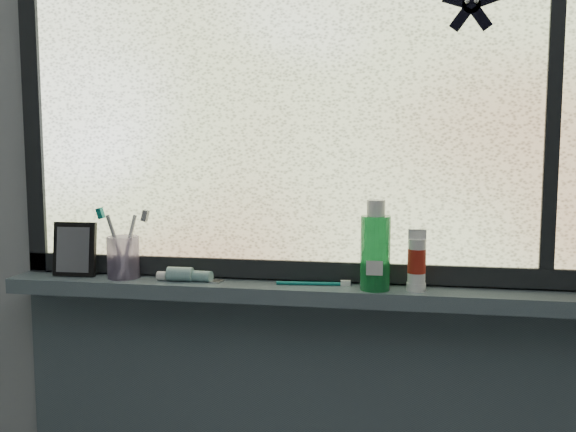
{
  "coord_description": "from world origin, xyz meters",
  "views": [
    {
      "loc": [
        0.24,
        -0.38,
        1.39
      ],
      "look_at": [
        -0.01,
        1.05,
        1.22
      ],
      "focal_mm": 40.0,
      "sensor_mm": 36.0,
      "label": 1
    }
  ],
  "objects_px": {
    "vanity_mirror": "(75,249)",
    "toothbrush_cup": "(123,257)",
    "mouthwash_bottle": "(375,245)",
    "cream_tube": "(417,258)"
  },
  "relations": [
    {
      "from": "toothbrush_cup",
      "to": "cream_tube",
      "type": "distance_m",
      "value": 0.78
    },
    {
      "from": "vanity_mirror",
      "to": "toothbrush_cup",
      "type": "relative_size",
      "value": 1.32
    },
    {
      "from": "mouthwash_bottle",
      "to": "cream_tube",
      "type": "height_order",
      "value": "mouthwash_bottle"
    },
    {
      "from": "mouthwash_bottle",
      "to": "vanity_mirror",
      "type": "bearing_deg",
      "value": 178.17
    },
    {
      "from": "vanity_mirror",
      "to": "mouthwash_bottle",
      "type": "relative_size",
      "value": 0.8
    },
    {
      "from": "vanity_mirror",
      "to": "cream_tube",
      "type": "relative_size",
      "value": 1.36
    },
    {
      "from": "toothbrush_cup",
      "to": "mouthwash_bottle",
      "type": "height_order",
      "value": "mouthwash_bottle"
    },
    {
      "from": "cream_tube",
      "to": "mouthwash_bottle",
      "type": "bearing_deg",
      "value": -176.28
    },
    {
      "from": "vanity_mirror",
      "to": "mouthwash_bottle",
      "type": "height_order",
      "value": "mouthwash_bottle"
    },
    {
      "from": "vanity_mirror",
      "to": "cream_tube",
      "type": "xyz_separation_m",
      "value": [
        0.93,
        -0.02,
        0.01
      ]
    }
  ]
}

